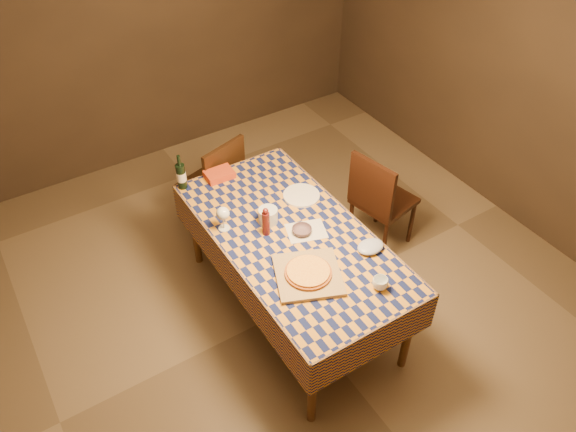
{
  "coord_description": "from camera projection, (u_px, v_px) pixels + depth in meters",
  "views": [
    {
      "loc": [
        -1.49,
        -2.31,
        3.37
      ],
      "look_at": [
        0.0,
        0.05,
        0.9
      ],
      "focal_mm": 35.0,
      "sensor_mm": 36.0,
      "label": 1
    }
  ],
  "objects": [
    {
      "name": "takeout_container",
      "position": [
        219.0,
        174.0,
        4.23
      ],
      "size": [
        0.22,
        0.15,
        0.05
      ],
      "primitive_type": "cube",
      "rotation": [
        0.0,
        0.0,
        -0.03
      ],
      "color": "#BA3A18",
      "rests_on": "dining_table"
    },
    {
      "name": "wine_bottle",
      "position": [
        181.0,
        176.0,
        4.09
      ],
      "size": [
        0.09,
        0.09,
        0.28
      ],
      "color": "black",
      "rests_on": "dining_table"
    },
    {
      "name": "deli_tub",
      "position": [
        268.0,
        216.0,
        3.84
      ],
      "size": [
        0.17,
        0.17,
        0.11
      ],
      "primitive_type": "cylinder",
      "rotation": [
        0.0,
        0.0,
        0.37
      ],
      "color": "silver",
      "rests_on": "dining_table"
    },
    {
      "name": "pepper_mill",
      "position": [
        266.0,
        222.0,
        3.72
      ],
      "size": [
        0.06,
        0.06,
        0.22
      ],
      "color": "#4F1312",
      "rests_on": "dining_table"
    },
    {
      "name": "flour_patch",
      "position": [
        306.0,
        231.0,
        3.8
      ],
      "size": [
        0.31,
        0.27,
        0.0
      ],
      "primitive_type": "cube",
      "rotation": [
        0.0,
        0.0,
        -0.33
      ],
      "color": "silver",
      "rests_on": "dining_table"
    },
    {
      "name": "wine_glass",
      "position": [
        223.0,
        214.0,
        3.74
      ],
      "size": [
        0.09,
        0.09,
        0.18
      ],
      "color": "white",
      "rests_on": "dining_table"
    },
    {
      "name": "white_plate",
      "position": [
        301.0,
        195.0,
        4.08
      ],
      "size": [
        0.29,
        0.29,
        0.02
      ],
      "primitive_type": "cylinder",
      "rotation": [
        0.0,
        0.0,
        -0.07
      ],
      "color": "white",
      "rests_on": "dining_table"
    },
    {
      "name": "chair_right",
      "position": [
        378.0,
        198.0,
        4.45
      ],
      "size": [
        0.5,
        0.5,
        0.93
      ],
      "color": "black",
      "rests_on": "ground"
    },
    {
      "name": "dining_table",
      "position": [
        292.0,
        243.0,
        3.83
      ],
      "size": [
        0.94,
        1.84,
        0.77
      ],
      "color": "brown",
      "rests_on": "ground"
    },
    {
      "name": "chair_far",
      "position": [
        217.0,
        182.0,
        4.61
      ],
      "size": [
        0.53,
        0.53,
        0.93
      ],
      "color": "black",
      "rests_on": "ground"
    },
    {
      "name": "pizza",
      "position": [
        308.0,
        272.0,
        3.47
      ],
      "size": [
        0.32,
        0.32,
        0.03
      ],
      "color": "#9E4D1A",
      "rests_on": "cutting_board"
    },
    {
      "name": "flour_bag",
      "position": [
        371.0,
        247.0,
        3.65
      ],
      "size": [
        0.22,
        0.19,
        0.05
      ],
      "primitive_type": "ellipsoid",
      "rotation": [
        0.0,
        0.0,
        -0.3
      ],
      "color": "#A3AED1",
      "rests_on": "dining_table"
    },
    {
      "name": "room",
      "position": [
        292.0,
        165.0,
        3.39
      ],
      "size": [
        5.0,
        5.1,
        2.7
      ],
      "color": "brown",
      "rests_on": "ground"
    },
    {
      "name": "cutting_board",
      "position": [
        308.0,
        275.0,
        3.49
      ],
      "size": [
        0.52,
        0.52,
        0.03
      ],
      "primitive_type": "cube",
      "rotation": [
        0.0,
        0.0,
        -0.4
      ],
      "color": "#9A7A48",
      "rests_on": "dining_table"
    },
    {
      "name": "tumbler",
      "position": [
        380.0,
        283.0,
        3.4
      ],
      "size": [
        0.11,
        0.11,
        0.08
      ],
      "primitive_type": "imported",
      "rotation": [
        0.0,
        0.0,
        -0.14
      ],
      "color": "white",
      "rests_on": "dining_table"
    },
    {
      "name": "bowl",
      "position": [
        302.0,
        231.0,
        3.78
      ],
      "size": [
        0.17,
        0.17,
        0.04
      ],
      "primitive_type": "imported",
      "rotation": [
        0.0,
        0.0,
        -0.38
      ],
      "color": "#59434B",
      "rests_on": "dining_table"
    }
  ]
}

